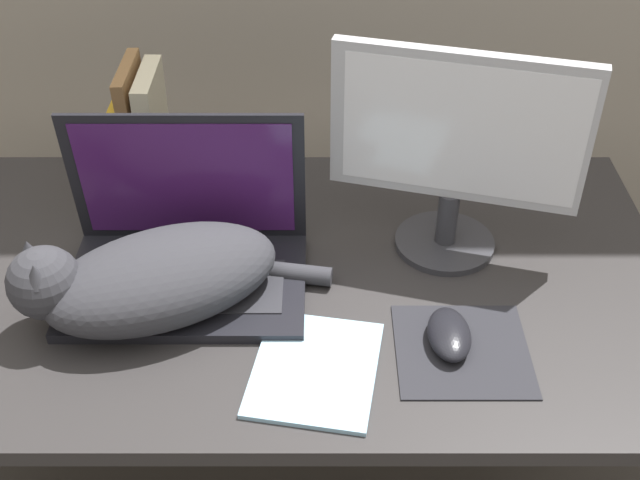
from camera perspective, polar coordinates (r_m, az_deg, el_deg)
desk at (r=1.40m, az=-4.42°, el=-4.70°), size 1.40×0.74×0.75m
laptop at (r=1.33m, az=-9.47°, el=-0.85°), size 0.39×0.26×0.27m
cat at (r=1.26m, az=-12.05°, el=-2.68°), size 0.49×0.33×0.15m
external_monitor at (r=1.31m, az=9.67°, el=6.54°), size 0.40×0.17×0.37m
mousepad at (r=1.24m, az=10.08°, el=-7.73°), size 0.20×0.20×0.00m
computer_mouse at (r=1.23m, az=9.19°, el=-6.63°), size 0.07×0.11×0.03m
book_row at (r=1.53m, az=-12.51°, el=7.39°), size 0.08×0.16×0.25m
notepad at (r=1.19m, az=-0.34°, el=-9.15°), size 0.21×0.24×0.01m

